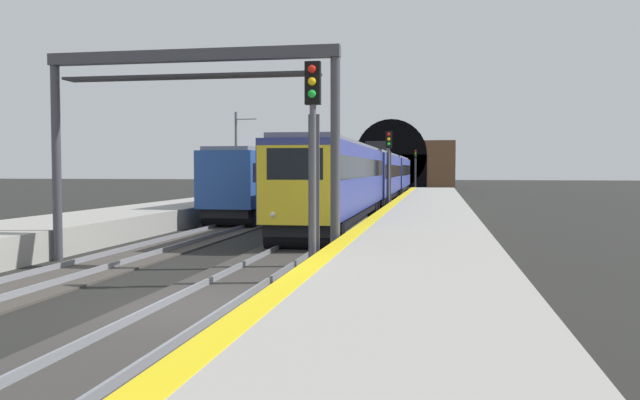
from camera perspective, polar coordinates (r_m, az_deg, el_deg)
The scene contains 12 objects.
ground_plane at distance 13.99m, azimuth -10.34°, elevation -9.26°, with size 320.00×320.00×0.00m, color black.
platform_right at distance 13.05m, azimuth 7.49°, elevation -7.96°, with size 112.00×4.30×0.96m, color #9E9B93.
platform_right_edge_strip at distance 13.19m, azimuth -0.83°, elevation -5.69°, with size 112.00×0.50×0.01m, color yellow.
track_main_line at distance 13.98m, azimuth -10.34°, elevation -9.09°, with size 160.00×3.14×0.21m.
train_main_approaching at distance 52.53m, azimuth 4.93°, elevation 2.13°, with size 60.73×2.88×5.04m.
train_adjacent_platform at distance 59.42m, azimuth 0.61°, elevation 2.12°, with size 57.82×3.13×4.86m.
railway_signal_near at distance 16.28m, azimuth -0.61°, elevation 4.23°, with size 0.39×0.38×5.51m.
railway_signal_mid at distance 41.18m, azimuth 5.95°, elevation 3.08°, with size 0.39×0.38×5.22m.
railway_signal_far at distance 89.01m, azimuth 8.24°, elevation 2.94°, with size 0.39×0.38×5.44m.
overhead_signal_gantry at distance 20.36m, azimuth -11.17°, elevation 8.47°, with size 0.70×9.10×6.44m.
tunnel_portal at distance 105.56m, azimuth 6.20°, elevation 3.14°, with size 2.98×19.83×11.11m.
catenary_mast_near at distance 55.67m, azimuth -7.22°, elevation 3.74°, with size 0.22×1.88×7.61m.
Camera 1 is at (-12.81, -4.82, 2.89)m, focal length 37.07 mm.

